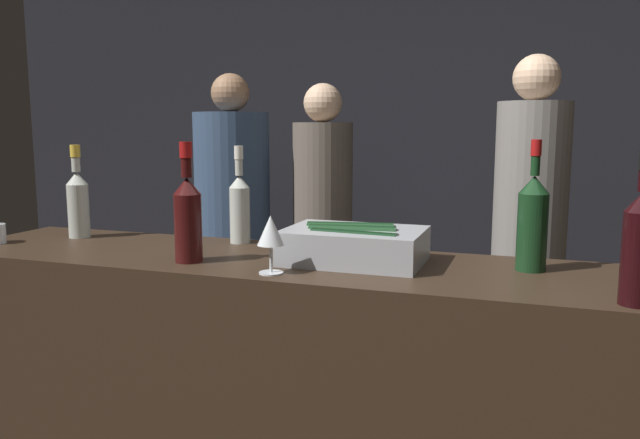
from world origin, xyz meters
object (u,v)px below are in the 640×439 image
Objects in this scene: red_wine_bottle_black_foil at (640,244)px; person_in_hoodie at (529,223)px; red_wine_bottle_tall at (188,214)px; person_blond_tee at (323,217)px; rose_wine_bottle at (78,200)px; white_wine_bottle at (240,205)px; ice_bin_with_bottles at (354,243)px; red_wine_bottle_burgundy at (533,220)px; wine_glass at (271,232)px; person_grey_polo at (233,214)px.

person_in_hoodie reaches higher than red_wine_bottle_black_foil.
red_wine_bottle_black_foil is 0.96× the size of red_wine_bottle_tall.
person_in_hoodie is 1.05× the size of person_blond_tee.
rose_wine_bottle is 0.59m from white_wine_bottle.
ice_bin_with_bottles is 1.21× the size of rose_wine_bottle.
person_blond_tee is at bearing 126.86° from red_wine_bottle_burgundy.
red_wine_bottle_burgundy is (0.94, 0.21, -0.00)m from red_wine_bottle_tall.
rose_wine_bottle reaches higher than ice_bin_with_bottles.
red_wine_bottle_black_foil is 0.20× the size of person_blond_tee.
wine_glass is (-0.17, -0.21, 0.06)m from ice_bin_with_bottles.
red_wine_bottle_black_foil is at bearing -72.11° from person_grey_polo.
red_wine_bottle_tall is 1.06× the size of white_wine_bottle.
red_wine_bottle_tall is 0.98× the size of red_wine_bottle_burgundy.
red_wine_bottle_tall is (-0.45, -0.15, 0.08)m from ice_bin_with_bottles.
wine_glass is at bearing -157.80° from red_wine_bottle_burgundy.
rose_wine_bottle reaches higher than wine_glass.
wine_glass is 0.09× the size of person_in_hoodie.
person_in_hoodie is at bearing 90.74° from red_wine_bottle_burgundy.
white_wine_bottle is 0.19× the size of person_grey_polo.
ice_bin_with_bottles is 1.21× the size of white_wine_bottle.
red_wine_bottle_black_foil is at bearing -18.54° from white_wine_bottle.
person_grey_polo is at bearing 118.18° from white_wine_bottle.
ice_bin_with_bottles is 0.28m from wine_glass.
white_wine_bottle is (-0.45, 0.17, 0.07)m from ice_bin_with_bottles.
red_wine_bottle_black_foil is at bearing -0.60° from wine_glass.
ice_bin_with_bottles is 0.75m from red_wine_bottle_black_foil.
person_in_hoodie is (-0.24, 1.54, -0.19)m from red_wine_bottle_black_foil.
rose_wine_bottle is at bearing -34.15° from person_in_hoodie.
red_wine_bottle_black_foil is (0.88, -0.01, 0.02)m from wine_glass.
red_wine_bottle_tall reaches higher than rose_wine_bottle.
red_wine_bottle_tall is 1.71m from person_blond_tee.
person_blond_tee is (0.42, 1.45, -0.24)m from rose_wine_bottle.
person_in_hoodie is at bearing 39.67° from rose_wine_bottle.
red_wine_bottle_black_foil is 1.57m from person_in_hoodie.
wine_glass is 1.81m from person_blond_tee.
rose_wine_bottle is 1.35m from person_grey_polo.
red_wine_bottle_black_foil is 1.02× the size of rose_wine_bottle.
white_wine_bottle is at bearing 161.46° from red_wine_bottle_black_foil.
ice_bin_with_bottles is 1.41m from person_in_hoodie.
red_wine_bottle_burgundy is (1.52, -0.02, 0.01)m from rose_wine_bottle.
red_wine_bottle_tall is at bearing -21.47° from rose_wine_bottle.
rose_wine_bottle is 1.53m from person_blond_tee.
ice_bin_with_bottles is at bearing -3.32° from person_in_hoodie.
ice_bin_with_bottles is 1.18× the size of red_wine_bottle_black_foil.
wine_glass is 1.67m from person_in_hoodie.
wine_glass is 0.48× the size of white_wine_bottle.
red_wine_bottle_burgundy is 1.09× the size of white_wine_bottle.
person_in_hoodie is (-0.02, 1.27, -0.19)m from red_wine_bottle_burgundy.
person_grey_polo reaches higher than rose_wine_bottle.
red_wine_bottle_black_foil is at bearing -51.05° from red_wine_bottle_burgundy.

